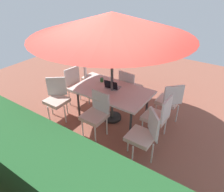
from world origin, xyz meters
TOP-DOWN VIEW (x-y plane):
  - ground_plane at (0.00, 0.00)m, footprint 10.00×10.00m
  - hedge_row at (0.00, 2.31)m, footprint 6.30×0.84m
  - dining_table at (0.00, 0.00)m, footprint 1.71×1.03m
  - patio_umbrella at (0.00, 0.00)m, footprint 3.19×3.19m
  - chair_northeast at (1.08, 0.66)m, footprint 0.58×0.58m
  - chair_southwest at (-1.10, -0.67)m, footprint 0.59×0.59m
  - chair_north at (-0.05, 0.64)m, footprint 0.47×0.48m
  - chair_east at (1.11, -0.04)m, footprint 0.49×0.48m
  - chair_west at (-1.13, 0.02)m, footprint 0.46×0.46m
  - chair_southeast at (1.16, -0.68)m, footprint 0.58×0.58m
  - chair_northwest at (-1.15, 0.68)m, footprint 0.59×0.59m
  - chair_south at (-0.04, -0.72)m, footprint 0.47×0.48m
  - laptop at (0.04, -0.07)m, footprint 0.35×0.28m
  - cup at (0.43, -0.21)m, footprint 0.08×0.08m

SIDE VIEW (x-z plane):
  - ground_plane at x=0.00m, z-range -0.02..0.00m
  - chair_northeast at x=1.08m, z-range 0.06..1.04m
  - chair_southwest at x=-1.10m, z-range 0.06..1.04m
  - chair_north at x=-0.05m, z-range 0.06..1.04m
  - chair_east at x=1.11m, z-range 0.06..1.04m
  - chair_west at x=-1.13m, z-range 0.06..1.04m
  - chair_southeast at x=1.16m, z-range 0.06..1.04m
  - chair_northwest at x=-1.15m, z-range 0.06..1.04m
  - chair_south at x=-0.04m, z-range 0.06..1.04m
  - hedge_row at x=0.00m, z-range 0.00..1.22m
  - dining_table at x=0.00m, z-range 0.33..1.10m
  - cup at x=0.43m, z-range 0.77..0.87m
  - laptop at x=0.04m, z-range 0.71..0.93m
  - patio_umbrella at x=0.00m, z-range 0.97..3.38m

